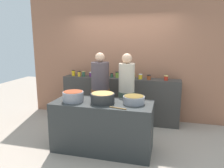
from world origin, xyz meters
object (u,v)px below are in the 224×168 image
Objects in this scene: preserve_jar_11 at (140,77)px; cook_with_tongs at (100,96)px; preserve_jar_7 at (117,75)px; preserve_jar_13 at (166,78)px; preserve_jar_6 at (112,75)px; cooking_pot_center at (103,98)px; preserve_jar_2 at (84,74)px; preserve_jar_0 at (73,73)px; preserve_jar_3 at (91,74)px; cooking_pot_right at (134,100)px; preserve_jar_5 at (107,75)px; preserve_jar_12 at (149,77)px; cook_in_cap at (126,99)px; preserve_jar_1 at (79,74)px; cooking_pot_left at (73,96)px; preserve_jar_4 at (95,75)px; preserve_jar_9 at (129,75)px; preserve_jar_10 at (133,76)px; preserve_jar_8 at (123,76)px; wooden_spoon at (118,108)px.

cook_with_tongs is at bearing -141.54° from preserve_jar_11.
preserve_jar_13 is at bearing -3.08° from preserve_jar_7.
cooking_pot_center is (0.22, -1.46, -0.14)m from preserve_jar_6.
preserve_jar_2 is 1.91m from preserve_jar_13.
preserve_jar_0 is 1.63m from preserve_jar_11.
preserve_jar_11 is (1.35, -0.00, -0.01)m from preserve_jar_2.
cooking_pot_right is at bearing -47.42° from preserve_jar_3.
preserve_jar_2 is 0.35× the size of cooking_pot_right.
preserve_jar_5 is at bearing 93.95° from cook_with_tongs.
preserve_jar_12 reaches higher than preserve_jar_13.
preserve_jar_1 is at bearing 152.77° from cook_in_cap.
preserve_jar_13 is at bearing -0.02° from preserve_jar_1.
cook_in_cap is at bearing 44.98° from cooking_pot_left.
preserve_jar_13 is at bearing 0.36° from preserve_jar_4.
preserve_jar_3 is at bearing 98.26° from cooking_pot_left.
preserve_jar_13 is 0.06× the size of cook_in_cap.
cook_with_tongs is at bearing -128.26° from preserve_jar_9.
cooking_pot_left is (0.39, -1.45, -0.15)m from preserve_jar_2.
preserve_jar_3 is 0.07× the size of cook_in_cap.
preserve_jar_4 is 1.72m from cooking_pot_right.
preserve_jar_10 reaches higher than preserve_jar_6.
preserve_jar_6 is at bearing 174.11° from preserve_jar_12.
preserve_jar_12 is at bearing -177.55° from preserve_jar_13.
preserve_jar_1 and preserve_jar_2 have the same top height.
preserve_jar_10 is 0.34m from preserve_jar_12.
wooden_spoon is (0.26, -1.62, -0.22)m from preserve_jar_8.
preserve_jar_2 is 1.16× the size of preserve_jar_12.
preserve_jar_10 is 0.36× the size of cooking_pot_left.
preserve_jar_9 is at bearing -6.28° from preserve_jar_6.
preserve_jar_5 reaches higher than preserve_jar_13.
preserve_jar_0 reaches higher than preserve_jar_13.
preserve_jar_9 is at bearing 15.95° from preserve_jar_8.
preserve_jar_3 is at bearing -176.73° from preserve_jar_6.
preserve_jar_11 reaches higher than preserve_jar_6.
cook_with_tongs is at bearing -108.19° from preserve_jar_7.
preserve_jar_4 is 0.82× the size of preserve_jar_10.
preserve_jar_7 is 0.16m from preserve_jar_8.
cook_in_cap reaches higher than preserve_jar_3.
preserve_jar_5 reaches higher than preserve_jar_8.
preserve_jar_0 is at bearing 177.26° from preserve_jar_10.
preserve_jar_5 is at bearing 0.20° from preserve_jar_0.
preserve_jar_10 reaches higher than preserve_jar_12.
preserve_jar_9 is 0.78m from cook_in_cap.
preserve_jar_3 is 1.18m from preserve_jar_11.
cooking_pot_left is at bearing -100.93° from preserve_jar_6.
preserve_jar_5 is at bearing -175.60° from preserve_jar_6.
cooking_pot_left is 1.12m from cook_in_cap.
preserve_jar_2 is 1.17× the size of preserve_jar_13.
cook_in_cap reaches higher than preserve_jar_6.
preserve_jar_9 reaches higher than preserve_jar_8.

